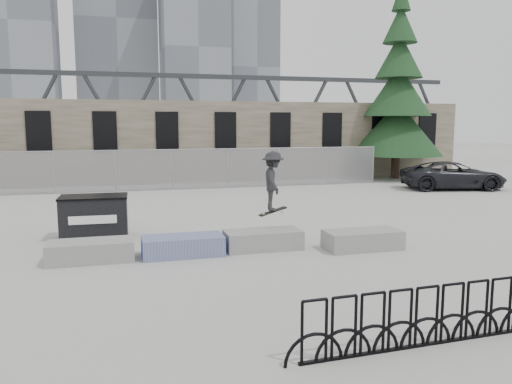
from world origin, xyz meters
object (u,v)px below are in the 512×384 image
(planter_center_left, at_px, (183,245))
(suv, at_px, (453,175))
(bike_rack, at_px, (427,317))
(skateboarder, at_px, (273,181))
(planter_center_right, at_px, (263,239))
(spruce_tree, at_px, (398,103))
(planter_far_left, at_px, (91,250))
(dumpster, at_px, (94,217))
(planter_offset, at_px, (363,239))

(planter_center_left, height_order, suv, suv)
(bike_rack, bearing_deg, skateboarder, 92.37)
(planter_center_right, distance_m, suv, 15.50)
(planter_center_left, height_order, spruce_tree, spruce_tree)
(planter_far_left, bearing_deg, dumpster, 90.24)
(bike_rack, distance_m, skateboarder, 6.82)
(planter_far_left, distance_m, planter_center_right, 4.29)
(planter_far_left, height_order, planter_center_left, same)
(planter_far_left, bearing_deg, planter_center_left, -1.92)
(planter_center_right, relative_size, dumpster, 1.05)
(bike_rack, bearing_deg, spruce_tree, 60.17)
(planter_center_left, relative_size, suv, 0.40)
(planter_center_left, xyz_separation_m, planter_center_right, (2.11, 0.11, 0.00))
(bike_rack, bearing_deg, planter_far_left, 129.10)
(planter_offset, bearing_deg, spruce_tree, 56.49)
(planter_center_left, relative_size, dumpster, 1.05)
(suv, bearing_deg, dumpster, 124.81)
(planter_center_right, height_order, dumpster, dumpster)
(planter_far_left, height_order, dumpster, dumpster)
(planter_offset, distance_m, bike_rack, 5.78)
(skateboarder, bearing_deg, bike_rack, -168.62)
(dumpster, bearing_deg, spruce_tree, 36.99)
(planter_center_right, bearing_deg, planter_offset, -15.57)
(spruce_tree, bearing_deg, bike_rack, -119.83)
(planter_far_left, xyz_separation_m, dumpster, (-0.01, 2.52, 0.35))
(planter_center_right, bearing_deg, planter_center_left, -177.08)
(suv, relative_size, skateboarder, 2.85)
(planter_center_right, bearing_deg, skateboarder, 49.84)
(planter_far_left, height_order, bike_rack, bike_rack)
(spruce_tree, distance_m, skateboarder, 18.45)
(planter_far_left, relative_size, planter_offset, 1.00)
(planter_far_left, bearing_deg, planter_offset, -5.60)
(planter_far_left, distance_m, bike_rack, 7.93)
(spruce_tree, height_order, suv, spruce_tree)
(suv, bearing_deg, bike_rack, 155.62)
(planter_far_left, relative_size, spruce_tree, 0.17)
(planter_offset, bearing_deg, planter_center_left, 172.68)
(dumpster, relative_size, bike_rack, 0.42)
(suv, distance_m, skateboarder, 14.89)
(bike_rack, xyz_separation_m, spruce_tree, (11.71, 20.43, 4.05))
(spruce_tree, bearing_deg, planter_far_left, -139.48)
(planter_offset, height_order, suv, suv)
(bike_rack, bearing_deg, suv, 52.06)
(dumpster, relative_size, suv, 0.38)
(planter_offset, bearing_deg, skateboarder, 149.92)
(bike_rack, distance_m, suv, 19.32)
(planter_offset, xyz_separation_m, dumpster, (-6.82, 3.19, 0.35))
(planter_center_left, bearing_deg, dumpster, 130.26)
(planter_center_left, distance_m, spruce_tree, 20.86)
(planter_far_left, xyz_separation_m, suv, (16.87, 9.08, 0.43))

